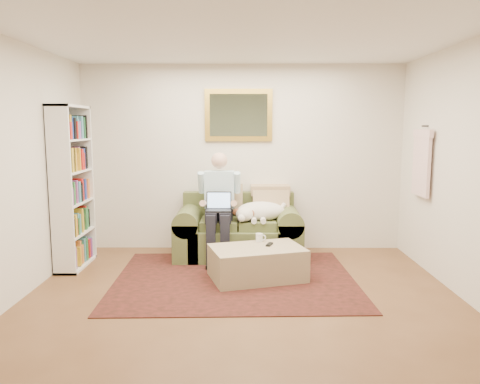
{
  "coord_description": "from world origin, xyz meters",
  "views": [
    {
      "loc": [
        0.01,
        -4.11,
        1.75
      ],
      "look_at": [
        -0.03,
        1.55,
        0.95
      ],
      "focal_mm": 35.0,
      "sensor_mm": 36.0,
      "label": 1
    }
  ],
  "objects_px": {
    "sleeping_dog": "(261,211)",
    "bookshelf": "(72,187)",
    "laptop": "(219,205)",
    "ottoman": "(257,263)",
    "seated_man": "(219,207)",
    "sofa": "(238,236)",
    "coffee_mug": "(259,238)"
  },
  "relations": [
    {
      "from": "sofa",
      "to": "ottoman",
      "type": "distance_m",
      "value": 0.98
    },
    {
      "from": "seated_man",
      "to": "laptop",
      "type": "bearing_deg",
      "value": -90.0
    },
    {
      "from": "sofa",
      "to": "seated_man",
      "type": "bearing_deg",
      "value": -148.55
    },
    {
      "from": "ottoman",
      "to": "bookshelf",
      "type": "relative_size",
      "value": 0.52
    },
    {
      "from": "sofa",
      "to": "laptop",
      "type": "relative_size",
      "value": 5.15
    },
    {
      "from": "ottoman",
      "to": "laptop",
      "type": "bearing_deg",
      "value": 123.2
    },
    {
      "from": "sofa",
      "to": "ottoman",
      "type": "height_order",
      "value": "sofa"
    },
    {
      "from": "bookshelf",
      "to": "laptop",
      "type": "bearing_deg",
      "value": 7.15
    },
    {
      "from": "sofa",
      "to": "bookshelf",
      "type": "relative_size",
      "value": 0.83
    },
    {
      "from": "ottoman",
      "to": "bookshelf",
      "type": "bearing_deg",
      "value": 167.55
    },
    {
      "from": "sleeping_dog",
      "to": "bookshelf",
      "type": "xyz_separation_m",
      "value": [
        -2.35,
        -0.36,
        0.36
      ]
    },
    {
      "from": "coffee_mug",
      "to": "bookshelf",
      "type": "height_order",
      "value": "bookshelf"
    },
    {
      "from": "sleeping_dog",
      "to": "bookshelf",
      "type": "relative_size",
      "value": 0.34
    },
    {
      "from": "sofa",
      "to": "ottoman",
      "type": "relative_size",
      "value": 1.62
    },
    {
      "from": "seated_man",
      "to": "bookshelf",
      "type": "relative_size",
      "value": 0.7
    },
    {
      "from": "laptop",
      "to": "sofa",
      "type": "bearing_deg",
      "value": 41.02
    },
    {
      "from": "seated_man",
      "to": "laptop",
      "type": "relative_size",
      "value": 4.33
    },
    {
      "from": "laptop",
      "to": "ottoman",
      "type": "bearing_deg",
      "value": -56.8
    },
    {
      "from": "laptop",
      "to": "ottoman",
      "type": "height_order",
      "value": "laptop"
    },
    {
      "from": "ottoman",
      "to": "sleeping_dog",
      "type": "bearing_deg",
      "value": 85.07
    },
    {
      "from": "seated_man",
      "to": "sleeping_dog",
      "type": "distance_m",
      "value": 0.56
    },
    {
      "from": "bookshelf",
      "to": "sofa",
      "type": "bearing_deg",
      "value": 12.21
    },
    {
      "from": "sleeping_dog",
      "to": "coffee_mug",
      "type": "relative_size",
      "value": 6.88
    },
    {
      "from": "ottoman",
      "to": "bookshelf",
      "type": "height_order",
      "value": "bookshelf"
    },
    {
      "from": "sofa",
      "to": "laptop",
      "type": "bearing_deg",
      "value": -138.98
    },
    {
      "from": "seated_man",
      "to": "bookshelf",
      "type": "distance_m",
      "value": 1.84
    },
    {
      "from": "seated_man",
      "to": "coffee_mug",
      "type": "xyz_separation_m",
      "value": [
        0.51,
        -0.53,
        -0.28
      ]
    },
    {
      "from": "laptop",
      "to": "sleeping_dog",
      "type": "distance_m",
      "value": 0.57
    },
    {
      "from": "coffee_mug",
      "to": "sofa",
      "type": "bearing_deg",
      "value": 110.66
    },
    {
      "from": "seated_man",
      "to": "ottoman",
      "type": "height_order",
      "value": "seated_man"
    },
    {
      "from": "sleeping_dog",
      "to": "coffee_mug",
      "type": "bearing_deg",
      "value": -94.08
    },
    {
      "from": "seated_man",
      "to": "ottoman",
      "type": "bearing_deg",
      "value": -59.0
    }
  ]
}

